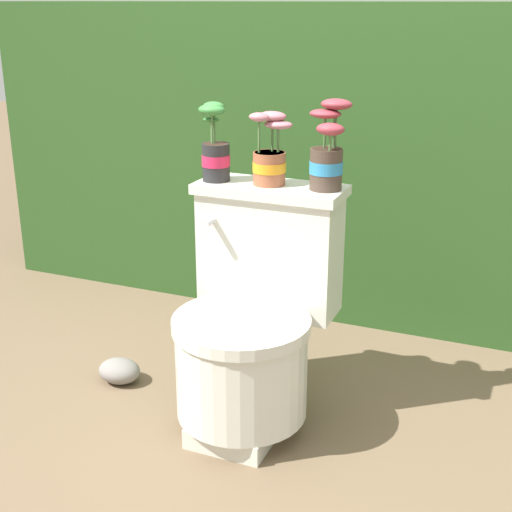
{
  "coord_description": "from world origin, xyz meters",
  "views": [
    {
      "loc": [
        0.7,
        -1.71,
        1.25
      ],
      "look_at": [
        -0.07,
        0.13,
        0.53
      ],
      "focal_mm": 50.0,
      "sensor_mm": 36.0,
      "label": 1
    }
  ],
  "objects": [
    {
      "name": "potted_plant_middle",
      "position": [
        0.1,
        0.26,
        0.83
      ],
      "size": [
        0.12,
        0.11,
        0.26
      ],
      "color": "#47382D",
      "rests_on": "toilet"
    },
    {
      "name": "potted_plant_midleft",
      "position": [
        -0.07,
        0.25,
        0.81
      ],
      "size": [
        0.12,
        0.1,
        0.22
      ],
      "color": "#9E5638",
      "rests_on": "toilet"
    },
    {
      "name": "potted_plant_left",
      "position": [
        -0.25,
        0.23,
        0.82
      ],
      "size": [
        0.1,
        0.09,
        0.24
      ],
      "color": "#262628",
      "rests_on": "toilet"
    },
    {
      "name": "toilet",
      "position": [
        -0.07,
        0.1,
        0.32
      ],
      "size": [
        0.46,
        0.53,
        0.72
      ],
      "color": "silver",
      "rests_on": "ground"
    },
    {
      "name": "hedge_backdrop",
      "position": [
        0.0,
        1.21,
        0.62
      ],
      "size": [
        3.22,
        0.67,
        1.25
      ],
      "color": "#284C1E",
      "rests_on": "ground"
    },
    {
      "name": "garden_stone",
      "position": [
        -0.58,
        0.12,
        0.04
      ],
      "size": [
        0.15,
        0.12,
        0.08
      ],
      "color": "gray",
      "rests_on": "ground"
    },
    {
      "name": "ground_plane",
      "position": [
        0.0,
        0.0,
        0.0
      ],
      "size": [
        12.0,
        12.0,
        0.0
      ],
      "primitive_type": "plane",
      "color": "brown"
    }
  ]
}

